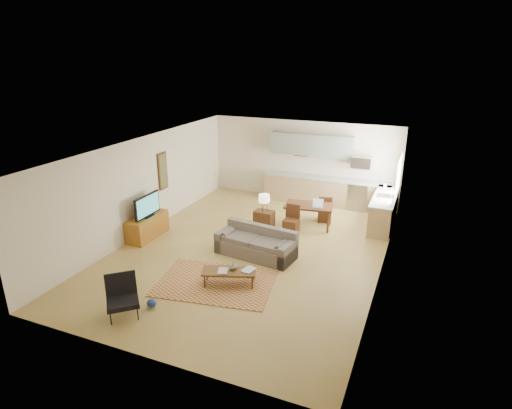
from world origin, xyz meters
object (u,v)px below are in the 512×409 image
at_px(tv_credenza, 148,227).
at_px(sofa, 256,243).
at_px(console_table, 264,221).
at_px(coffee_table, 229,278).
at_px(dining_table, 309,216).
at_px(armchair, 122,298).

bearing_deg(tv_credenza, sofa, 1.44).
height_order(sofa, console_table, sofa).
distance_m(coffee_table, console_table, 3.06).
bearing_deg(tv_credenza, console_table, 28.99).
relative_size(sofa, dining_table, 1.52).
relative_size(console_table, dining_table, 0.46).
distance_m(sofa, tv_credenza, 3.20).
bearing_deg(coffee_table, tv_credenza, 135.74).
bearing_deg(dining_table, console_table, -150.70).
distance_m(sofa, coffee_table, 1.55).
relative_size(coffee_table, dining_table, 0.87).
height_order(coffee_table, armchair, armchair).
xyz_separation_m(coffee_table, dining_table, (0.70, 3.85, 0.17)).
bearing_deg(armchair, tv_credenza, 76.96).
xyz_separation_m(armchair, tv_credenza, (-1.82, 3.30, -0.08)).
xyz_separation_m(sofa, tv_credenza, (-3.20, -0.08, -0.05)).
height_order(armchair, console_table, armchair).
xyz_separation_m(console_table, dining_table, (1.07, 0.82, 0.03)).
height_order(tv_credenza, dining_table, dining_table).
xyz_separation_m(coffee_table, console_table, (-0.37, 3.03, 0.14)).
bearing_deg(coffee_table, sofa, 70.64).
height_order(sofa, coffee_table, sofa).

